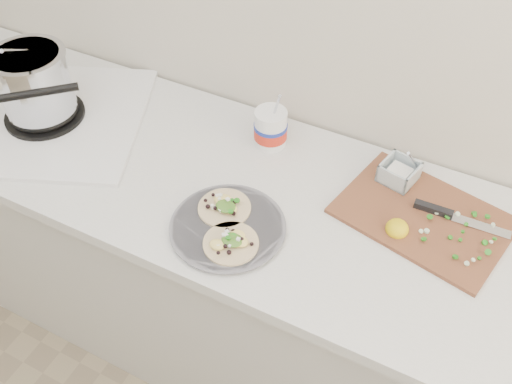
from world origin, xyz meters
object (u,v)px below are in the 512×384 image
at_px(stove, 39,95).
at_px(cutboard, 424,211).
at_px(taco_plate, 228,225).
at_px(tub, 271,126).

bearing_deg(stove, cutboard, -15.38).
distance_m(stove, taco_plate, 0.73).
xyz_separation_m(taco_plate, cutboard, (0.43, 0.28, -0.00)).
height_order(tub, cutboard, tub).
bearing_deg(tub, taco_plate, -82.13).
distance_m(taco_plate, tub, 0.36).
height_order(stove, taco_plate, stove).
relative_size(stove, cutboard, 1.59).
relative_size(stove, taco_plate, 2.53).
xyz_separation_m(stove, tub, (0.67, 0.22, -0.03)).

